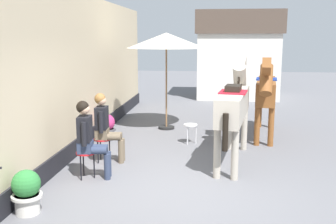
{
  "coord_description": "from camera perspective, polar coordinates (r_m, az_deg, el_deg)",
  "views": [
    {
      "loc": [
        0.46,
        -6.18,
        2.46
      ],
      "look_at": [
        -0.4,
        1.2,
        1.05
      ],
      "focal_mm": 42.18,
      "sensor_mm": 36.0,
      "label": 1
    }
  ],
  "objects": [
    {
      "name": "ground_plane",
      "position": [
        9.52,
        3.66,
        -4.26
      ],
      "size": [
        40.0,
        40.0,
        0.0
      ],
      "primitive_type": "plane",
      "color": "slate"
    },
    {
      "name": "pub_facade_wall",
      "position": [
        8.3,
        -14.68,
        4.01
      ],
      "size": [
        0.34,
        14.0,
        3.4
      ],
      "color": "#CCB793",
      "rests_on": "ground_plane"
    },
    {
      "name": "distant_cottage",
      "position": [
        16.63,
        10.0,
        8.31
      ],
      "size": [
        3.4,
        2.6,
        3.5
      ],
      "color": "silver",
      "rests_on": "ground_plane"
    },
    {
      "name": "seated_visitor_near",
      "position": [
        7.02,
        -11.39,
        -3.36
      ],
      "size": [
        0.61,
        0.49,
        1.39
      ],
      "color": "red",
      "rests_on": "ground_plane"
    },
    {
      "name": "seated_visitor_far",
      "position": [
        7.89,
        -9.07,
        -1.71
      ],
      "size": [
        0.61,
        0.49,
        1.39
      ],
      "color": "red",
      "rests_on": "ground_plane"
    },
    {
      "name": "saddled_horse_near",
      "position": [
        7.91,
        9.52,
        1.11
      ],
      "size": [
        0.77,
        2.98,
        2.06
      ],
      "color": "#B2A899",
      "rests_on": "ground_plane"
    },
    {
      "name": "saddled_horse_far",
      "position": [
        10.01,
        13.97,
        2.95
      ],
      "size": [
        0.73,
        2.99,
        2.06
      ],
      "color": "brown",
      "rests_on": "ground_plane"
    },
    {
      "name": "flower_planter_nearest",
      "position": [
        6.0,
        -19.77,
        -10.7
      ],
      "size": [
        0.43,
        0.43,
        0.64
      ],
      "color": "beige",
      "rests_on": "ground_plane"
    },
    {
      "name": "flower_planter_farthest",
      "position": [
        9.66,
        -8.85,
        -2.11
      ],
      "size": [
        0.43,
        0.43,
        0.64
      ],
      "color": "#4C4C51",
      "rests_on": "ground_plane"
    },
    {
      "name": "cafe_parasol",
      "position": [
        10.53,
        -0.25,
        10.21
      ],
      "size": [
        2.1,
        2.1,
        2.58
      ],
      "color": "black",
      "rests_on": "ground_plane"
    },
    {
      "name": "spare_stool_white",
      "position": [
        9.25,
        3.28,
        -2.15
      ],
      "size": [
        0.32,
        0.32,
        0.46
      ],
      "color": "white",
      "rests_on": "ground_plane"
    }
  ]
}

